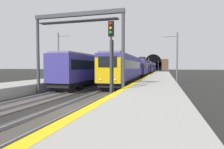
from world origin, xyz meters
TOP-DOWN VIEW (x-y plane):
  - ground_plane at (0.00, 0.00)m, footprint 320.00×320.00m
  - platform_right at (0.00, -4.53)m, footprint 112.00×4.46m
  - platform_right_edge_strip at (0.00, -2.55)m, footprint 112.00×0.50m
  - track_main_line at (0.00, 0.00)m, footprint 160.00×2.78m
  - track_adjacent_line at (0.00, 4.21)m, footprint 160.00×3.04m
  - train_main_approaching at (47.87, -0.00)m, footprint 81.67×3.12m
  - train_adjacent_platform at (36.10, 4.21)m, footprint 62.00×2.96m
  - railway_signal_near at (2.54, -1.87)m, footprint 0.39×0.38m
  - railway_signal_mid at (34.86, -1.87)m, footprint 0.39×0.38m
  - railway_signal_far at (101.50, -1.87)m, footprint 0.39×0.38m
  - overhead_signal_gantry at (5.44, 2.10)m, footprint 0.70×8.69m
  - tunnel_portal at (120.38, 2.10)m, footprint 2.87×19.73m
  - catenary_mast_near at (17.97, -7.13)m, footprint 0.22×2.03m
  - catenary_mast_far at (17.36, 11.33)m, footprint 0.22×2.33m

SIDE VIEW (x-z plane):
  - ground_plane at x=0.00m, z-range 0.00..0.00m
  - track_adjacent_line at x=0.00m, z-range -0.06..0.15m
  - track_main_line at x=0.00m, z-range -0.06..0.15m
  - platform_right at x=0.00m, z-range 0.00..0.92m
  - platform_right_edge_strip at x=0.00m, z-range 0.92..0.93m
  - train_adjacent_platform at x=36.10m, z-range -0.14..4.85m
  - train_main_approaching at x=47.87m, z-range -0.15..4.90m
  - railway_signal_mid at x=34.86m, z-range 0.51..5.07m
  - railway_signal_near at x=2.54m, z-range 0.58..6.35m
  - railway_signal_far at x=101.50m, z-range 0.58..6.52m
  - tunnel_portal at x=120.38m, z-range -1.71..9.34m
  - catenary_mast_near at x=17.97m, z-range 0.10..7.57m
  - catenary_mast_far at x=17.36m, z-range 0.12..8.27m
  - overhead_signal_gantry at x=5.44m, z-range 1.88..9.36m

